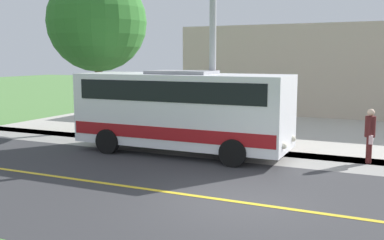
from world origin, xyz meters
name	(u,v)px	position (x,y,z in m)	size (l,w,h in m)	color
ground_plane	(235,202)	(0.00, 0.00, 0.00)	(120.00, 120.00, 0.00)	#548442
road_surface	(235,202)	(0.00, 0.00, 0.00)	(8.00, 100.00, 0.01)	#333335
sidewalk	(284,158)	(-5.20, 0.00, 0.00)	(2.40, 100.00, 0.01)	gray
parking_lot_surface	(384,133)	(-12.40, 3.00, 0.00)	(14.00, 36.00, 0.01)	#B2ADA3
road_centre_line	(235,201)	(0.00, 0.00, 0.01)	(0.16, 100.00, 0.00)	gold
shuttle_bus_front	(182,108)	(-4.56, -3.63, 1.65)	(2.78, 7.87, 3.00)	white
pedestrian_with_bags	(370,134)	(-5.68, 2.70, 0.98)	(0.72, 0.34, 1.81)	#4C1919
street_light_pole	(211,45)	(-4.86, -2.63, 3.92)	(1.97, 0.24, 7.04)	#9E9EA3
tree_curbside	(97,22)	(-7.40, -9.36, 5.07)	(4.57, 4.57, 7.37)	brown
commercial_building	(362,69)	(-21.40, 1.33, 2.70)	(10.00, 21.23, 5.40)	#B7A893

